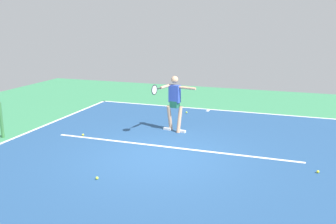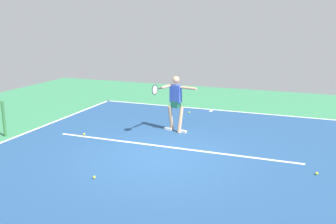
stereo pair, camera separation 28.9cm
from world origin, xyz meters
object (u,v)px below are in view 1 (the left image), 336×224
tennis_player (174,100)px  tennis_ball_near_player (97,178)px  net_post (1,120)px  tennis_ball_by_baseline (318,172)px  tennis_ball_near_service_line (187,112)px  tennis_ball_centre_court (83,135)px

tennis_player → tennis_ball_near_player: 4.15m
net_post → tennis_ball_by_baseline: net_post is taller
net_post → tennis_ball_near_service_line: (-4.31, -4.65, -0.50)m
tennis_ball_centre_court → tennis_ball_near_player: bearing=126.8°
tennis_player → tennis_ball_centre_court: 2.95m
tennis_ball_by_baseline → tennis_player: bearing=-26.3°
tennis_ball_near_player → tennis_ball_by_baseline: bearing=-156.7°
net_post → tennis_ball_centre_court: 2.40m
tennis_ball_near_service_line → tennis_ball_near_player: (0.16, 6.40, 0.00)m
tennis_ball_near_player → net_post: bearing=-22.8°
tennis_ball_by_baseline → tennis_ball_near_player: 4.99m
tennis_ball_centre_court → tennis_ball_near_service_line: bearing=-120.0°
net_post → tennis_ball_near_player: size_ratio=16.21×
net_post → tennis_ball_near_service_line: size_ratio=16.21×
tennis_player → tennis_ball_near_service_line: 2.59m
tennis_ball_near_service_line → tennis_ball_near_player: 6.40m
tennis_player → tennis_ball_centre_court: tennis_player is taller
net_post → tennis_ball_centre_court: net_post is taller
tennis_ball_by_baseline → tennis_ball_near_service_line: bearing=-45.0°
tennis_player → tennis_ball_near_service_line: tennis_player is taller
tennis_ball_near_player → tennis_ball_centre_court: bearing=-53.2°
tennis_ball_by_baseline → net_post: bearing=1.4°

